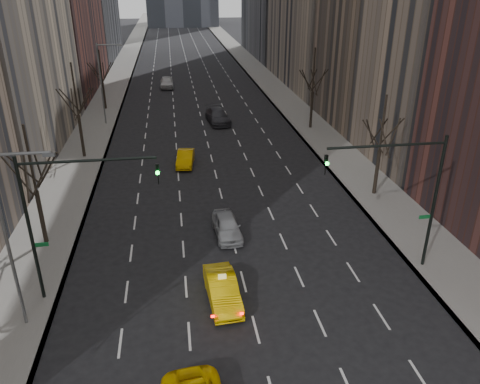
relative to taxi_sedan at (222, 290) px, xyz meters
name	(u,v)px	position (x,y,z in m)	size (l,w,h in m)	color
sidewalk_left	(117,81)	(-10.89, 59.53, -0.64)	(4.50, 320.00, 0.15)	slate
sidewalk_right	(263,77)	(13.61, 59.53, -0.64)	(4.50, 320.00, 0.15)	slate
tree_lw_b	(36,191)	(-10.64, 7.53, 3.01)	(3.36, 3.50, 7.82)	black
tree_lw_c	(79,116)	(-10.64, 23.53, 3.32)	(3.36, 3.50, 8.74)	black
tree_lw_d	(103,82)	(-10.64, 41.53, 2.85)	(3.36, 3.50, 7.36)	black
tree_rw_b	(380,150)	(13.36, 11.53, 3.01)	(3.36, 3.50, 7.82)	black
tree_rw_c	(312,93)	(13.36, 29.53, 3.32)	(3.36, 3.50, 8.74)	black
traffic_mast_left	(61,205)	(-7.75, 1.53, 4.77)	(6.69, 0.39, 8.00)	black
traffic_mast_right	(409,184)	(10.46, 1.53, 4.77)	(6.69, 0.39, 8.00)	black
streetlight_near	(12,225)	(-9.48, -0.47, 4.90)	(2.83, 0.22, 9.00)	slate
streetlight_far	(103,76)	(-9.48, 34.53, 4.90)	(2.83, 0.22, 9.00)	slate
taxi_sedan	(222,290)	(0.00, 0.00, 0.00)	(1.51, 4.33, 1.43)	yellow
silver_sedan_ahead	(227,226)	(1.06, 6.87, -0.01)	(1.66, 4.13, 1.41)	#9FA2A7
far_taxi	(185,158)	(-1.15, 20.18, -0.05)	(1.41, 4.05, 1.33)	#DDA104
far_suv_grey	(218,116)	(3.18, 33.32, 0.10)	(2.28, 5.61, 1.63)	#333238
far_car_white	(167,82)	(-2.69, 53.74, 0.13)	(1.99, 4.94, 1.68)	silver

